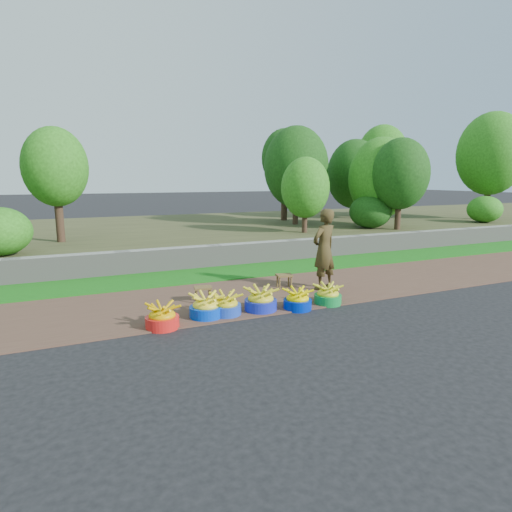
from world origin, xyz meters
name	(u,v)px	position (x,y,z in m)	size (l,w,h in m)	color
ground_plane	(294,313)	(0.00, 0.00, 0.00)	(120.00, 120.00, 0.00)	black
dirt_shoulder	(262,294)	(0.00, 1.25, 0.01)	(80.00, 2.50, 0.02)	#503629
grass_verge	(226,273)	(0.00, 3.25, 0.02)	(80.00, 1.50, 0.04)	#166613
retaining_wall	(214,256)	(0.00, 4.10, 0.28)	(80.00, 0.35, 0.55)	gray
earth_bank	(170,234)	(0.00, 9.00, 0.25)	(80.00, 10.00, 0.50)	#404223
vegetation	(41,166)	(-3.85, 7.47, 2.53)	(34.47, 7.60, 4.39)	#372519
basin_a	(162,317)	(-2.15, 0.16, 0.17)	(0.50, 0.50, 0.37)	red
basin_b	(206,307)	(-1.41, 0.35, 0.18)	(0.53, 0.53, 0.39)	#0238CD
basin_c	(226,305)	(-1.08, 0.34, 0.17)	(0.51, 0.51, 0.38)	#183CB6
basin_d	(261,300)	(-0.46, 0.31, 0.18)	(0.54, 0.54, 0.41)	#1624AB
basin_e	(298,300)	(0.15, 0.15, 0.16)	(0.48, 0.48, 0.36)	#0020A8
basin_f	(328,295)	(0.79, 0.19, 0.16)	(0.48, 0.48, 0.36)	#0F7E32
stool_left	(203,290)	(-1.20, 1.17, 0.24)	(0.35, 0.30, 0.27)	brown
stool_right	(284,277)	(0.58, 1.45, 0.24)	(0.36, 0.30, 0.28)	brown
vendor_woman	(324,249)	(1.26, 1.06, 0.82)	(0.58, 0.38, 1.60)	black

